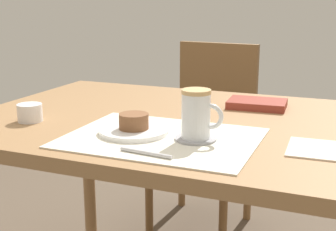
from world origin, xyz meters
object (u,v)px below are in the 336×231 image
object	(u,v)px
sugar_bowl	(30,113)
small_book	(257,104)
wooden_chair	(208,128)
dining_table	(171,142)
pastry_plate	(134,131)
pastry	(134,121)
coffee_mug	(197,114)

from	to	relation	value
sugar_bowl	small_book	distance (m)	0.69
wooden_chair	sugar_bowl	bearing A→B (deg)	81.42
dining_table	pastry_plate	world-z (taller)	pastry_plate
wooden_chair	pastry_plate	distance (m)	1.03
wooden_chair	pastry	size ratio (longest dim) A/B	11.28
coffee_mug	pastry	bearing A→B (deg)	-178.02
wooden_chair	dining_table	bearing A→B (deg)	103.62
pastry_plate	small_book	size ratio (longest dim) A/B	1.00
coffee_mug	sugar_bowl	size ratio (longest dim) A/B	1.71
wooden_chair	small_book	bearing A→B (deg)	125.04
pastry_plate	pastry	distance (m)	0.03
wooden_chair	coffee_mug	world-z (taller)	wooden_chair
dining_table	wooden_chair	size ratio (longest dim) A/B	1.36
dining_table	wooden_chair	world-z (taller)	wooden_chair
pastry_plate	sugar_bowl	distance (m)	0.33
pastry_plate	dining_table	bearing A→B (deg)	84.05
pastry_plate	coffee_mug	size ratio (longest dim) A/B	1.49
sugar_bowl	small_book	world-z (taller)	sugar_bowl
coffee_mug	sugar_bowl	xyz separation A→B (m)	(-0.50, 0.00, -0.04)
dining_table	pastry_plate	bearing A→B (deg)	-95.95
sugar_bowl	small_book	bearing A→B (deg)	36.13
dining_table	pastry	xyz separation A→B (m)	(-0.02, -0.20, 0.11)
sugar_bowl	coffee_mug	bearing A→B (deg)	-0.44
small_book	sugar_bowl	bearing A→B (deg)	-147.46
wooden_chair	pastry_plate	xyz separation A→B (m)	(0.11, -0.99, 0.26)
pastry	coffee_mug	world-z (taller)	coffee_mug
wooden_chair	small_book	world-z (taller)	wooden_chair
pastry_plate	sugar_bowl	world-z (taller)	sugar_bowl
dining_table	coffee_mug	bearing A→B (deg)	-53.56
dining_table	small_book	distance (m)	0.31
dining_table	small_book	world-z (taller)	small_book
pastry_plate	small_book	bearing A→B (deg)	61.26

